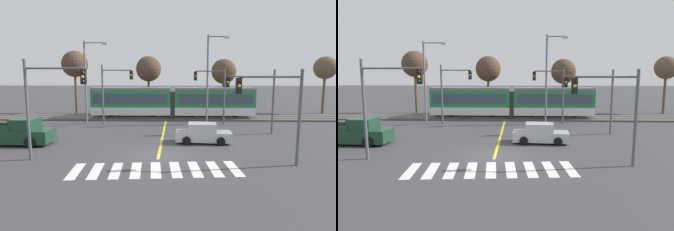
% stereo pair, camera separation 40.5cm
% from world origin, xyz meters
% --- Properties ---
extents(ground_plane, '(200.00, 200.00, 0.00)m').
position_xyz_m(ground_plane, '(0.00, 0.00, 0.00)').
color(ground_plane, '#3D3D3F').
extents(track_bed, '(120.00, 4.00, 0.18)m').
position_xyz_m(track_bed, '(0.00, 15.44, 0.09)').
color(track_bed, '#4C4742').
rests_on(track_bed, ground).
extents(rail_near, '(120.00, 0.08, 0.10)m').
position_xyz_m(rail_near, '(0.00, 14.72, 0.23)').
color(rail_near, '#939399').
rests_on(rail_near, track_bed).
extents(rail_far, '(120.00, 0.08, 0.10)m').
position_xyz_m(rail_far, '(0.00, 16.16, 0.23)').
color(rail_far, '#939399').
rests_on(rail_far, track_bed).
extents(light_rail_tram, '(18.50, 2.64, 3.43)m').
position_xyz_m(light_rail_tram, '(0.75, 15.44, 2.05)').
color(light_rail_tram, silver).
rests_on(light_rail_tram, track_bed).
extents(crosswalk_stripe_0, '(0.79, 2.84, 0.01)m').
position_xyz_m(crosswalk_stripe_0, '(-4.39, -3.40, 0.00)').
color(crosswalk_stripe_0, silver).
rests_on(crosswalk_stripe_0, ground).
extents(crosswalk_stripe_1, '(0.79, 2.84, 0.01)m').
position_xyz_m(crosswalk_stripe_1, '(-3.29, -3.31, 0.00)').
color(crosswalk_stripe_1, silver).
rests_on(crosswalk_stripe_1, ground).
extents(crosswalk_stripe_2, '(0.79, 2.84, 0.01)m').
position_xyz_m(crosswalk_stripe_2, '(-2.19, -3.22, 0.00)').
color(crosswalk_stripe_2, silver).
rests_on(crosswalk_stripe_2, ground).
extents(crosswalk_stripe_3, '(0.79, 2.84, 0.01)m').
position_xyz_m(crosswalk_stripe_3, '(-1.10, -3.13, 0.00)').
color(crosswalk_stripe_3, silver).
rests_on(crosswalk_stripe_3, ground).
extents(crosswalk_stripe_4, '(0.79, 2.84, 0.01)m').
position_xyz_m(crosswalk_stripe_4, '(0.00, -3.04, 0.00)').
color(crosswalk_stripe_4, silver).
rests_on(crosswalk_stripe_4, ground).
extents(crosswalk_stripe_5, '(0.79, 2.84, 0.01)m').
position_xyz_m(crosswalk_stripe_5, '(1.10, -2.95, 0.00)').
color(crosswalk_stripe_5, silver).
rests_on(crosswalk_stripe_5, ground).
extents(crosswalk_stripe_6, '(0.79, 2.84, 0.01)m').
position_xyz_m(crosswalk_stripe_6, '(2.19, -2.86, 0.00)').
color(crosswalk_stripe_6, silver).
rests_on(crosswalk_stripe_6, ground).
extents(crosswalk_stripe_7, '(0.79, 2.84, 0.01)m').
position_xyz_m(crosswalk_stripe_7, '(3.29, -2.77, 0.00)').
color(crosswalk_stripe_7, silver).
rests_on(crosswalk_stripe_7, ground).
extents(crosswalk_stripe_8, '(0.79, 2.84, 0.01)m').
position_xyz_m(crosswalk_stripe_8, '(4.39, -2.68, 0.00)').
color(crosswalk_stripe_8, silver).
rests_on(crosswalk_stripe_8, ground).
extents(lane_centre_line, '(0.20, 14.48, 0.01)m').
position_xyz_m(lane_centre_line, '(0.00, 6.20, 0.00)').
color(lane_centre_line, gold).
rests_on(lane_centre_line, ground).
extents(sedan_crossing, '(4.31, 2.13, 1.52)m').
position_xyz_m(sedan_crossing, '(3.21, 3.52, 0.70)').
color(sedan_crossing, '#B7BABF').
rests_on(sedan_crossing, ground).
extents(pickup_truck, '(5.43, 2.31, 1.98)m').
position_xyz_m(pickup_truck, '(-10.75, 2.58, 0.84)').
color(pickup_truck, '#193D28').
rests_on(pickup_truck, ground).
extents(traffic_light_near_left, '(3.75, 0.38, 6.16)m').
position_xyz_m(traffic_light_near_left, '(-6.65, -1.31, 4.02)').
color(traffic_light_near_left, '#515459').
rests_on(traffic_light_near_left, ground).
extents(traffic_light_near_right, '(3.75, 0.38, 5.57)m').
position_xyz_m(traffic_light_near_right, '(6.83, -2.04, 3.69)').
color(traffic_light_near_right, '#515459').
rests_on(traffic_light_near_right, ground).
extents(traffic_light_far_left, '(3.25, 0.38, 6.14)m').
position_xyz_m(traffic_light_far_left, '(-5.40, 11.68, 3.96)').
color(traffic_light_far_left, '#515459').
rests_on(traffic_light_far_left, ground).
extents(traffic_light_mid_right, '(4.25, 0.38, 5.60)m').
position_xyz_m(traffic_light_mid_right, '(8.06, 7.07, 3.68)').
color(traffic_light_mid_right, '#515459').
rests_on(traffic_light_mid_right, ground).
extents(traffic_light_far_right, '(3.25, 0.38, 5.78)m').
position_xyz_m(traffic_light_far_right, '(5.01, 12.00, 3.85)').
color(traffic_light_far_right, '#515459').
rests_on(traffic_light_far_right, ground).
extents(street_lamp_west, '(2.56, 0.28, 8.59)m').
position_xyz_m(street_lamp_west, '(-8.18, 12.43, 4.92)').
color(street_lamp_west, slate).
rests_on(street_lamp_west, ground).
extents(street_lamp_centre, '(2.20, 0.28, 9.13)m').
position_xyz_m(street_lamp_centre, '(4.55, 12.06, 5.15)').
color(street_lamp_centre, slate).
rests_on(street_lamp_centre, ground).
extents(bare_tree_far_west, '(3.37, 3.37, 8.09)m').
position_xyz_m(bare_tree_far_west, '(-11.93, 19.66, 6.36)').
color(bare_tree_far_west, brown).
rests_on(bare_tree_far_west, ground).
extents(bare_tree_west, '(3.25, 3.25, 7.41)m').
position_xyz_m(bare_tree_west, '(-2.40, 19.65, 5.74)').
color(bare_tree_west, brown).
rests_on(bare_tree_west, ground).
extents(bare_tree_east, '(3.10, 3.10, 7.01)m').
position_xyz_m(bare_tree_east, '(7.11, 19.03, 5.41)').
color(bare_tree_east, brown).
rests_on(bare_tree_east, ground).
extents(bare_tree_far_east, '(2.92, 2.92, 7.39)m').
position_xyz_m(bare_tree_far_east, '(20.38, 20.50, 5.86)').
color(bare_tree_far_east, brown).
rests_on(bare_tree_far_east, ground).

